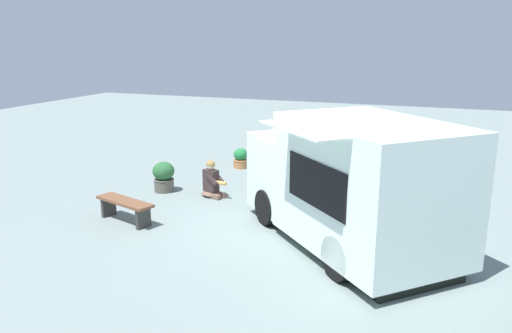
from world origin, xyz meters
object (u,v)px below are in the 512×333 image
food_truck (350,186)px  plaza_bench (125,206)px  planter_flowering_side (164,176)px  person_customer (212,182)px  planter_flowering_near (241,158)px  planter_flowering_far (352,166)px

food_truck → plaza_bench: food_truck is taller
plaza_bench → planter_flowering_side: bearing=-80.2°
person_customer → planter_flowering_side: bearing=2.0°
plaza_bench → person_customer: bearing=-112.7°
person_customer → planter_flowering_near: (0.44, -2.88, -0.07)m
food_truck → planter_flowering_side: 5.38m
planter_flowering_far → planter_flowering_side: planter_flowering_far is taller
food_truck → plaza_bench: bearing=5.9°
planter_flowering_far → planter_flowering_side: size_ratio=1.07×
person_customer → plaza_bench: 2.45m
planter_flowering_side → plaza_bench: size_ratio=0.51×
planter_flowering_far → planter_flowering_side: 5.02m
food_truck → planter_flowering_far: 4.45m
planter_flowering_side → plaza_bench: 2.24m
person_customer → plaza_bench: size_ratio=0.61×
planter_flowering_near → person_customer: bearing=98.7°
planter_flowering_side → plaza_bench: planter_flowering_side is taller
planter_flowering_far → planter_flowering_near: bearing=-5.6°
person_customer → plaza_bench: bearing=67.3°
planter_flowering_near → planter_flowering_far: bearing=174.4°
food_truck → plaza_bench: (4.66, 0.48, -0.80)m
food_truck → planter_flowering_near: 6.30m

